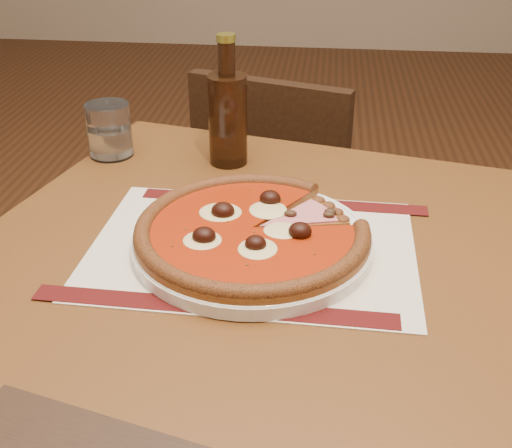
{
  "coord_description": "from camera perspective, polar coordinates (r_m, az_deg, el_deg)",
  "views": [
    {
      "loc": [
        0.36,
        -1.83,
        1.23
      ],
      "look_at": [
        0.27,
        -1.05,
        0.78
      ],
      "focal_mm": 45.0,
      "sensor_mm": 36.0,
      "label": 1
    }
  ],
  "objects": [
    {
      "name": "water_glass",
      "position": [
        1.21,
        -12.91,
        8.15
      ],
      "size": [
        0.1,
        0.1,
        0.1
      ],
      "primitive_type": "cylinder",
      "rotation": [
        0.0,
        0.0,
        0.24
      ],
      "color": "white",
      "rests_on": "table"
    },
    {
      "name": "bottle",
      "position": [
        1.14,
        -2.53,
        9.66
      ],
      "size": [
        0.07,
        0.07,
        0.23
      ],
      "color": "black",
      "rests_on": "table"
    },
    {
      "name": "table",
      "position": [
        0.96,
        -0.14,
        -7.41
      ],
      "size": [
        0.96,
        0.96,
        0.75
      ],
      "rotation": [
        0.0,
        0.0,
        -0.22
      ],
      "color": "brown",
      "rests_on": "ground"
    },
    {
      "name": "chair_far",
      "position": [
        1.64,
        2.31,
        1.88
      ],
      "size": [
        0.48,
        0.48,
        0.81
      ],
      "rotation": [
        0.0,
        0.0,
        2.83
      ],
      "color": "black",
      "rests_on": "ground"
    },
    {
      "name": "placemat",
      "position": [
        0.91,
        -0.33,
        -2.14
      ],
      "size": [
        0.46,
        0.33,
        0.0
      ],
      "primitive_type": "cube",
      "rotation": [
        0.0,
        0.0,
        -0.02
      ],
      "color": "beige",
      "rests_on": "table"
    },
    {
      "name": "pizza",
      "position": [
        0.89,
        -0.35,
        -0.52
      ],
      "size": [
        0.33,
        0.33,
        0.04
      ],
      "color": "#945E24",
      "rests_on": "plate"
    },
    {
      "name": "plate",
      "position": [
        0.9,
        -0.33,
        -1.6
      ],
      "size": [
        0.34,
        0.34,
        0.02
      ],
      "primitive_type": "cylinder",
      "color": "white",
      "rests_on": "placemat"
    },
    {
      "name": "ham_slice",
      "position": [
        0.94,
        4.48,
        0.85
      ],
      "size": [
        0.13,
        0.11,
        0.02
      ],
      "rotation": [
        0.0,
        0.0,
        0.59
      ],
      "color": "#945E24",
      "rests_on": "plate"
    }
  ]
}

